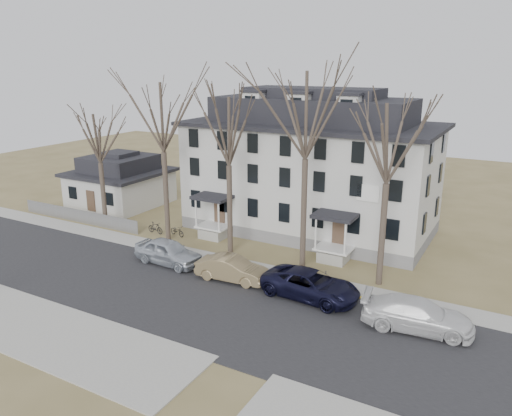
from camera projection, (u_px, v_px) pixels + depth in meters
The scene contains 19 objects.
ground at pixel (214, 325), 27.64m from camera, with size 120.00×120.00×0.00m, color olive.
main_road at pixel (232, 310), 29.32m from camera, with size 120.00×10.00×0.04m, color #27272A.
far_sidewalk at pixel (278, 274), 34.35m from camera, with size 120.00×2.00×0.08m, color #A09F97.
near_sidewalk_left at pixel (40, 330), 27.18m from camera, with size 20.00×5.00×0.08m, color #A09F97.
yellow_curb at pixel (343, 295), 31.27m from camera, with size 14.00×0.25×0.06m, color gold.
boarding_house at pixel (311, 168), 42.12m from camera, with size 20.80×12.36×12.05m.
small_house at pixel (120, 183), 50.69m from camera, with size 8.70×8.70×5.00m.
fence at pixel (80, 222), 45.41m from camera, with size 14.00×0.06×1.20m, color gray.
tree_far_left at pixel (162, 112), 38.08m from camera, with size 8.40×8.40×13.72m.
tree_mid_left at pixel (228, 127), 35.49m from camera, with size 7.80×7.80×12.74m.
tree_center at pixel (307, 109), 32.28m from camera, with size 9.00×9.00×14.70m.
tree_mid_right at pixel (390, 138), 30.13m from camera, with size 7.80×7.80×12.74m.
tree_bungalow at pixel (98, 135), 41.98m from camera, with size 6.60×6.60×10.78m.
car_silver at pixel (168, 252), 35.79m from camera, with size 2.11×5.25×1.79m, color silver.
car_tan at pixel (232, 269), 33.07m from camera, with size 1.70×4.88×1.61m, color olive.
car_navy at pixel (311, 285), 30.61m from camera, with size 2.82×6.13×1.70m, color black.
car_white at pixel (417, 315), 26.96m from camera, with size 2.40×5.90×1.71m, color silver.
bicycle_left at pixel (177, 231), 41.67m from camera, with size 0.58×1.67×0.88m, color black.
bicycle_right at pixel (155, 228), 42.25m from camera, with size 0.46×1.63×0.98m, color black.
Camera 1 is at (14.07, -20.43, 14.02)m, focal length 35.00 mm.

